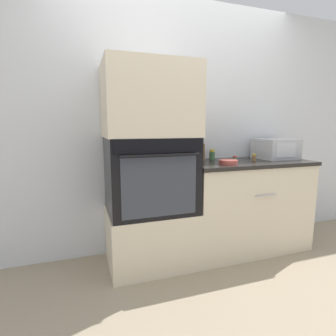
{
  "coord_description": "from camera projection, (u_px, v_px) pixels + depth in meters",
  "views": [
    {
      "loc": [
        -0.97,
        -1.93,
        1.26
      ],
      "look_at": [
        -0.25,
        0.21,
        0.9
      ],
      "focal_mm": 28.0,
      "sensor_mm": 36.0,
      "label": 1
    }
  ],
  "objects": [
    {
      "name": "ground_plane",
      "position": [
        202.0,
        271.0,
        2.31
      ],
      "size": [
        12.0,
        12.0,
        0.0
      ],
      "primitive_type": "plane",
      "color": "gray"
    },
    {
      "name": "condiment_jar_near",
      "position": [
        254.0,
        157.0,
        2.63
      ],
      "size": [
        0.04,
        0.04,
        0.07
      ],
      "color": "brown",
      "rests_on": "counter_unit"
    },
    {
      "name": "oven_cabinet_upper",
      "position": [
        149.0,
        101.0,
        2.23
      ],
      "size": [
        0.77,
        0.6,
        0.61
      ],
      "color": "beige",
      "rests_on": "wall_oven"
    },
    {
      "name": "wall_oven",
      "position": [
        150.0,
        174.0,
        2.33
      ],
      "size": [
        0.75,
        0.64,
        0.66
      ],
      "color": "black",
      "rests_on": "oven_cabinet_base"
    },
    {
      "name": "knife_block",
      "position": [
        198.0,
        152.0,
        2.64
      ],
      "size": [
        0.1,
        0.12,
        0.22
      ],
      "color": "brown",
      "rests_on": "counter_unit"
    },
    {
      "name": "wall_back",
      "position": [
        178.0,
        128.0,
        2.7
      ],
      "size": [
        8.0,
        0.05,
        2.5
      ],
      "color": "silver",
      "rests_on": "ground_plane"
    },
    {
      "name": "oven_cabinet_base",
      "position": [
        151.0,
        236.0,
        2.43
      ],
      "size": [
        0.77,
        0.6,
        0.51
      ],
      "color": "beige",
      "rests_on": "ground_plane"
    },
    {
      "name": "condiment_jar_far",
      "position": [
        212.0,
        155.0,
        2.72
      ],
      "size": [
        0.06,
        0.06,
        0.11
      ],
      "color": "#427047",
      "rests_on": "counter_unit"
    },
    {
      "name": "bowl",
      "position": [
        228.0,
        162.0,
        2.39
      ],
      "size": [
        0.17,
        0.17,
        0.04
      ],
      "color": "#B24C42",
      "rests_on": "counter_unit"
    },
    {
      "name": "counter_unit",
      "position": [
        245.0,
        205.0,
        2.71
      ],
      "size": [
        1.27,
        0.63,
        0.92
      ],
      "color": "beige",
      "rests_on": "ground_plane"
    },
    {
      "name": "condiment_jar_mid",
      "position": [
        235.0,
        159.0,
        2.53
      ],
      "size": [
        0.04,
        0.04,
        0.06
      ],
      "color": "#427047",
      "rests_on": "counter_unit"
    },
    {
      "name": "microwave",
      "position": [
        276.0,
        149.0,
        2.81
      ],
      "size": [
        0.38,
        0.36,
        0.21
      ],
      "color": "#B2B5BA",
      "rests_on": "counter_unit"
    }
  ]
}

